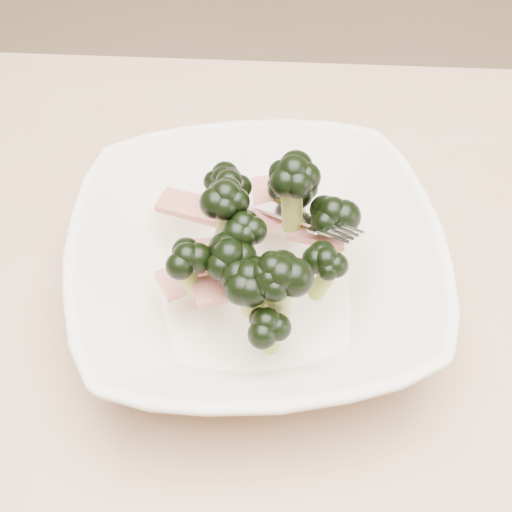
# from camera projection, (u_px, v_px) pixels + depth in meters

# --- Properties ---
(dining_table) EXTENTS (1.20, 0.80, 0.75)m
(dining_table) POSITION_uv_depth(u_px,v_px,m) (299.00, 433.00, 0.61)
(dining_table) COLOR tan
(dining_table) RESTS_ON ground
(broccoli_dish) EXTENTS (0.32, 0.32, 0.13)m
(broccoli_dish) POSITION_uv_depth(u_px,v_px,m) (257.00, 264.00, 0.55)
(broccoli_dish) COLOR beige
(broccoli_dish) RESTS_ON dining_table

